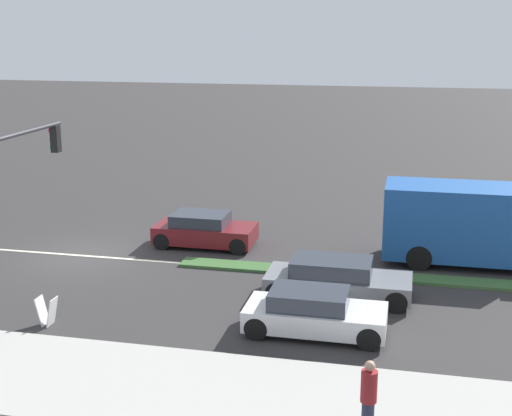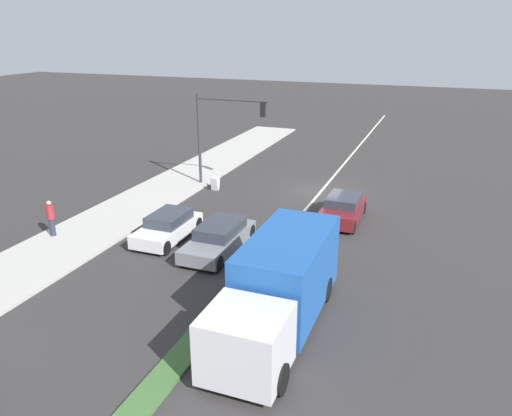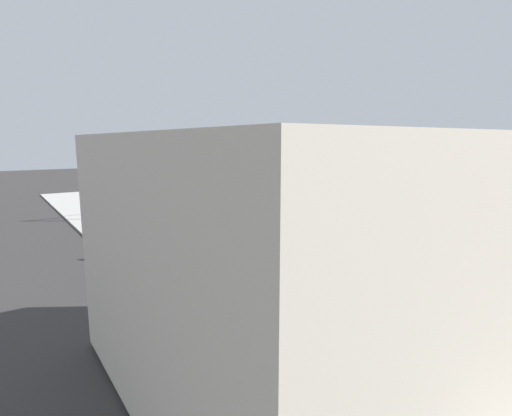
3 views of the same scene
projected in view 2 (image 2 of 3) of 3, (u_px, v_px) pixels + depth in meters
name	position (u px, v px, depth m)	size (l,w,h in m)	color
ground_plane	(170.00, 372.00, 14.53)	(160.00, 160.00, 0.00)	#333030
lane_marking_center	(320.00, 192.00, 30.33)	(0.16, 60.00, 0.01)	beige
traffic_signal_main	(220.00, 125.00, 30.10)	(4.59, 0.34, 5.60)	#333338
pedestrian	(51.00, 217.00, 23.43)	(0.34, 0.34, 1.74)	#282D42
warning_aframe_sign	(215.00, 184.00, 30.53)	(0.45, 0.53, 0.84)	silver
delivery_truck	(280.00, 286.00, 16.34)	(2.44, 7.50, 2.87)	silver
sedan_maroon	(343.00, 209.00, 25.71)	(1.87, 3.86, 1.31)	maroon
van_white	(168.00, 227.00, 23.46)	(1.76, 3.92, 1.26)	silver
suv_grey	(219.00, 238.00, 22.23)	(1.85, 4.55, 1.28)	slate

